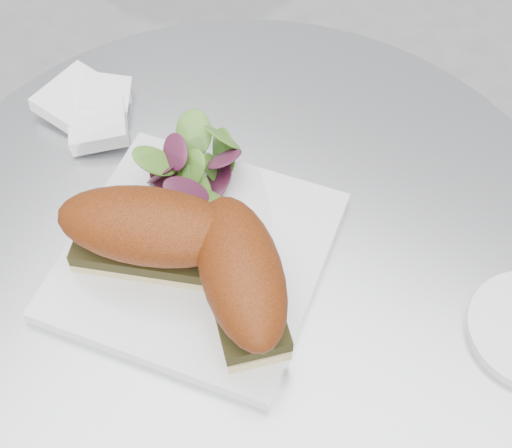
% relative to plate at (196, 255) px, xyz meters
% --- Properties ---
extents(table, '(0.70, 0.70, 0.73)m').
position_rel_plate_xyz_m(table, '(0.03, 0.04, -0.25)').
color(table, '#B4B7BC').
rests_on(table, ground).
extents(plate, '(0.28, 0.28, 0.02)m').
position_rel_plate_xyz_m(plate, '(0.00, 0.00, 0.00)').
color(plate, white).
rests_on(plate, table).
extents(sandwich_left, '(0.19, 0.13, 0.08)m').
position_rel_plate_xyz_m(sandwich_left, '(-0.03, -0.02, 0.05)').
color(sandwich_left, tan).
rests_on(sandwich_left, plate).
extents(sandwich_right, '(0.16, 0.16, 0.08)m').
position_rel_plate_xyz_m(sandwich_right, '(0.07, -0.02, 0.05)').
color(sandwich_right, tan).
rests_on(sandwich_right, plate).
extents(salad, '(0.10, 0.10, 0.05)m').
position_rel_plate_xyz_m(salad, '(-0.05, 0.07, 0.03)').
color(salad, '#55872C').
rests_on(salad, plate).
extents(napkin, '(0.14, 0.14, 0.02)m').
position_rel_plate_xyz_m(napkin, '(-0.21, 0.09, 0.00)').
color(napkin, white).
rests_on(napkin, table).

